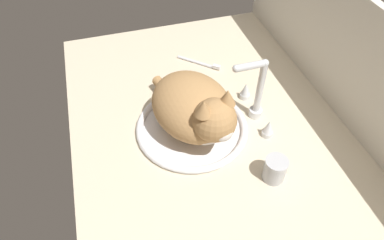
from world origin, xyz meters
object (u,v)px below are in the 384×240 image
Objects in this scene: cat at (196,109)px; metal_jar at (275,169)px; sink_basin at (192,127)px; faucet at (256,96)px; toothbrush at (200,63)px.

metal_jar is at bearing 36.54° from cat.
faucet is at bearing 90.00° from sink_basin.
faucet reaches higher than toothbrush.
cat reaches higher than sink_basin.
faucet is at bearing 96.13° from cat.
toothbrush is (-51.25, -3.86, -2.88)cm from metal_jar.
cat reaches higher than faucet.
toothbrush is at bearing 160.57° from cat.
toothbrush is at bearing -165.03° from faucet.
toothbrush is at bearing 158.37° from sink_basin.
metal_jar is at bearing 4.31° from toothbrush.
metal_jar is (22.08, -3.94, -4.63)cm from faucet.
toothbrush is (-29.17, -7.80, -7.51)cm from faucet.
cat reaches higher than metal_jar.
faucet is 1.62× the size of toothbrush.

